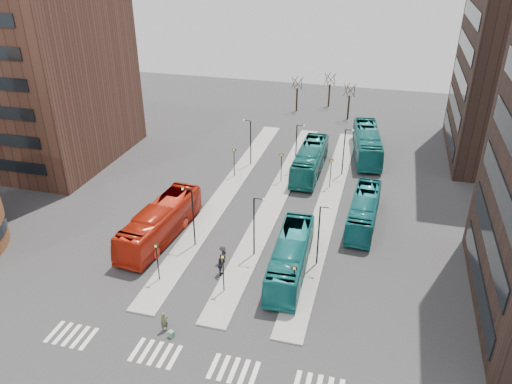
% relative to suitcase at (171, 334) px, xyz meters
% --- Properties ---
extents(island_left, '(2.50, 45.00, 0.15)m').
position_rel_suitcase_xyz_m(island_left, '(-3.44, 24.13, -0.19)').
color(island_left, gray).
rests_on(island_left, ground).
extents(island_mid, '(2.50, 45.00, 0.15)m').
position_rel_suitcase_xyz_m(island_mid, '(2.56, 24.13, -0.19)').
color(island_mid, gray).
rests_on(island_mid, ground).
extents(island_right, '(2.50, 45.00, 0.15)m').
position_rel_suitcase_xyz_m(island_right, '(8.56, 24.13, -0.19)').
color(island_right, gray).
rests_on(island_right, ground).
extents(suitcase, '(0.52, 0.47, 0.53)m').
position_rel_suitcase_xyz_m(suitcase, '(0.00, 0.00, 0.00)').
color(suitcase, '#1B4594').
rests_on(suitcase, ground).
extents(red_bus, '(4.00, 12.99, 3.56)m').
position_rel_suitcase_xyz_m(red_bus, '(-6.66, 12.65, 1.52)').
color(red_bus, '#B4210D').
rests_on(red_bus, ground).
extents(teal_bus_a, '(3.28, 11.97, 3.30)m').
position_rel_suitcase_xyz_m(teal_bus_a, '(7.01, 10.40, 1.39)').
color(teal_bus_a, '#166F71').
rests_on(teal_bus_a, ground).
extents(teal_bus_b, '(2.97, 12.51, 3.48)m').
position_rel_suitcase_xyz_m(teal_bus_b, '(5.04, 31.88, 1.48)').
color(teal_bus_b, '#14645F').
rests_on(teal_bus_b, ground).
extents(teal_bus_c, '(2.97, 11.20, 3.10)m').
position_rel_suitcase_xyz_m(teal_bus_c, '(12.66, 20.82, 1.28)').
color(teal_bus_c, '#166A71').
rests_on(teal_bus_c, ground).
extents(teal_bus_d, '(4.96, 13.57, 3.70)m').
position_rel_suitcase_xyz_m(teal_bus_d, '(11.63, 39.31, 1.58)').
color(teal_bus_d, '#15696A').
rests_on(teal_bus_d, ground).
extents(traveller, '(0.73, 0.72, 1.70)m').
position_rel_suitcase_xyz_m(traveller, '(-0.75, 0.51, 0.58)').
color(traveller, '#4F5130').
rests_on(traveller, ground).
extents(commuter_a, '(1.05, 0.90, 1.90)m').
position_rel_suitcase_xyz_m(commuter_a, '(-6.68, 13.44, 0.68)').
color(commuter_a, black).
rests_on(commuter_a, ground).
extents(commuter_b, '(0.77, 1.13, 1.79)m').
position_rel_suitcase_xyz_m(commuter_b, '(1.09, 8.35, 0.63)').
color(commuter_b, black).
rests_on(commuter_b, ground).
extents(commuter_c, '(0.87, 1.25, 1.76)m').
position_rel_suitcase_xyz_m(commuter_c, '(0.69, 10.20, 0.62)').
color(commuter_c, black).
rests_on(commuter_c, ground).
extents(crosswalk_stripes, '(22.35, 2.40, 0.01)m').
position_rel_suitcase_xyz_m(crosswalk_stripes, '(2.31, -1.87, -0.26)').
color(crosswalk_stripes, silver).
rests_on(crosswalk_stripes, ground).
extents(office_block, '(25.00, 20.12, 22.00)m').
position_rel_suitcase_xyz_m(office_block, '(-33.44, 28.11, 10.74)').
color(office_block, '#4C2E23').
rests_on(office_block, ground).
extents(sign_poles, '(12.45, 22.12, 3.65)m').
position_rel_suitcase_xyz_m(sign_poles, '(2.16, 17.13, 2.14)').
color(sign_poles, black).
rests_on(sign_poles, ground).
extents(lamp_posts, '(14.04, 20.24, 6.12)m').
position_rel_suitcase_xyz_m(lamp_posts, '(3.19, 22.13, 3.31)').
color(lamp_posts, black).
rests_on(lamp_posts, ground).
extents(bare_trees, '(10.97, 8.14, 5.90)m').
position_rel_suitcase_xyz_m(bare_trees, '(3.22, 56.80, 2.46)').
color(bare_trees, black).
rests_on(bare_trees, ground).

